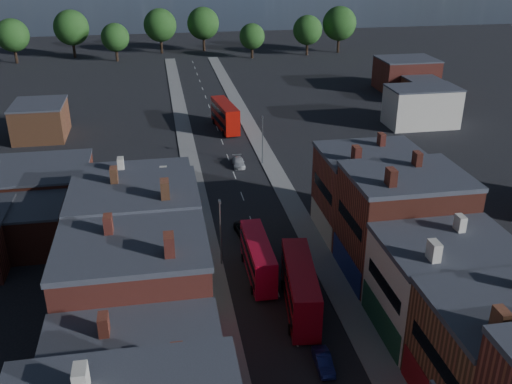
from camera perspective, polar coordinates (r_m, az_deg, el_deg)
name	(u,v)px	position (r m, az deg, el deg)	size (l,w,h in m)	color
pavement_west	(196,194)	(83.55, -6.00, -0.16)	(3.00, 200.00, 0.12)	gray
pavement_east	(283,187)	(85.26, 2.73, 0.48)	(3.00, 200.00, 0.12)	gray
lamp_post_2	(220,228)	(63.70, -3.58, -3.64)	(0.25, 0.70, 8.12)	slate
lamp_post_3	(262,137)	(92.44, 0.65, 5.53)	(0.25, 0.70, 8.12)	slate
bus_0	(258,257)	(62.62, 0.20, -6.53)	(2.64, 10.33, 4.46)	red
bus_1	(300,287)	(57.31, 4.44, -9.48)	(4.08, 11.91, 5.04)	#9D0816
bus_2	(225,115)	(110.68, -3.12, 7.67)	(4.24, 12.26, 5.18)	#9C0E06
car_1	(323,361)	(52.13, 6.76, -16.48)	(1.33, 3.80, 1.25)	navy
car_2	(246,231)	(71.65, -1.03, -3.87)	(2.20, 4.77, 1.33)	black
car_3	(238,162)	(93.03, -1.76, 2.99)	(1.84, 4.51, 1.31)	silver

